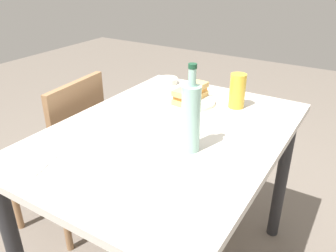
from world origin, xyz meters
name	(u,v)px	position (x,y,z in m)	size (l,w,h in m)	color
dining_table	(168,156)	(0.00, 0.00, 0.65)	(1.16, 0.85, 0.77)	beige
chair_far	(67,147)	(0.01, 0.62, 0.50)	(0.44, 0.44, 0.87)	#936B47
plate_near	(190,101)	(0.30, 0.06, 0.78)	(0.23, 0.23, 0.01)	silver
baguette_sandwich_near	(191,93)	(0.30, 0.06, 0.82)	(0.21, 0.09, 0.07)	tan
knife_near	(180,98)	(0.29, 0.11, 0.79)	(0.18, 0.04, 0.01)	silver
water_bottle	(191,117)	(-0.09, -0.15, 0.90)	(0.07, 0.07, 0.31)	#99C6B7
beer_glass	(237,91)	(0.37, -0.14, 0.85)	(0.07, 0.07, 0.16)	gold
olive_bowl	(168,81)	(0.48, 0.30, 0.78)	(0.11, 0.11, 0.03)	silver
paper_napkin	(28,163)	(-0.45, 0.27, 0.77)	(0.14, 0.14, 0.00)	white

